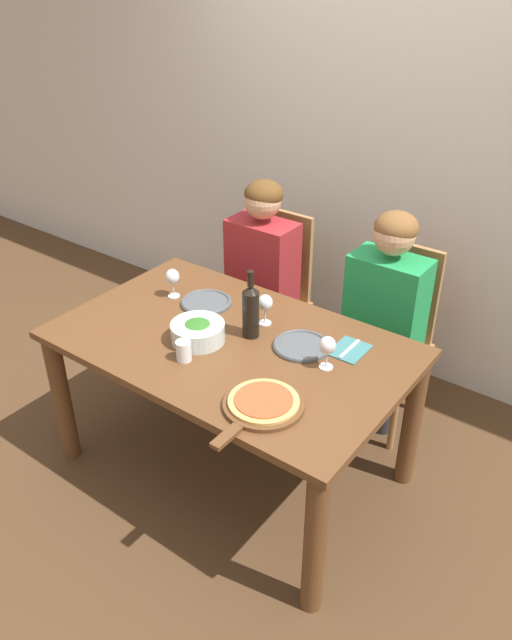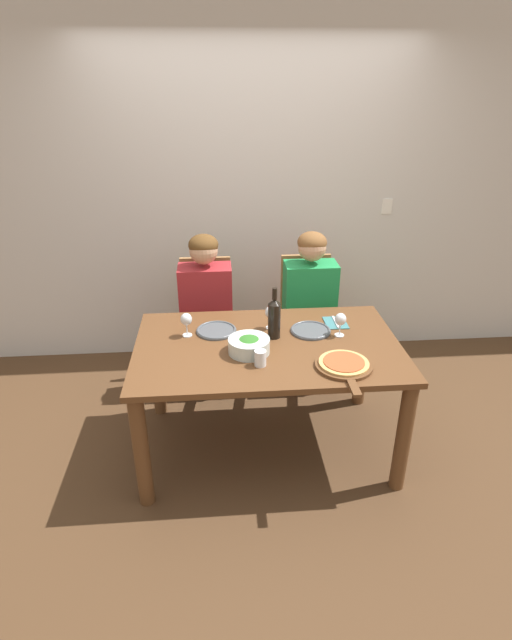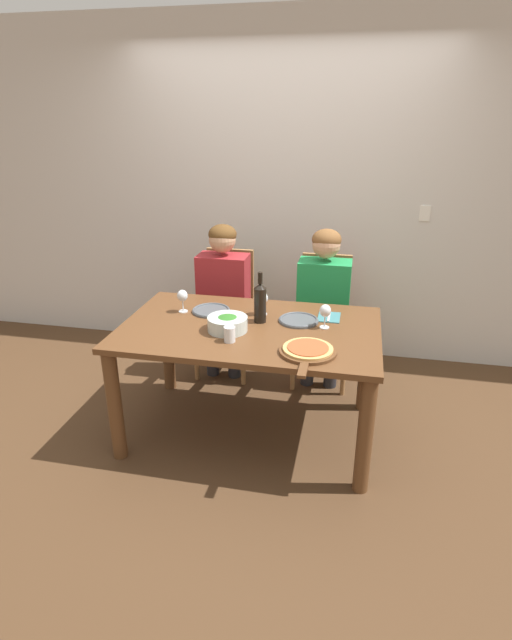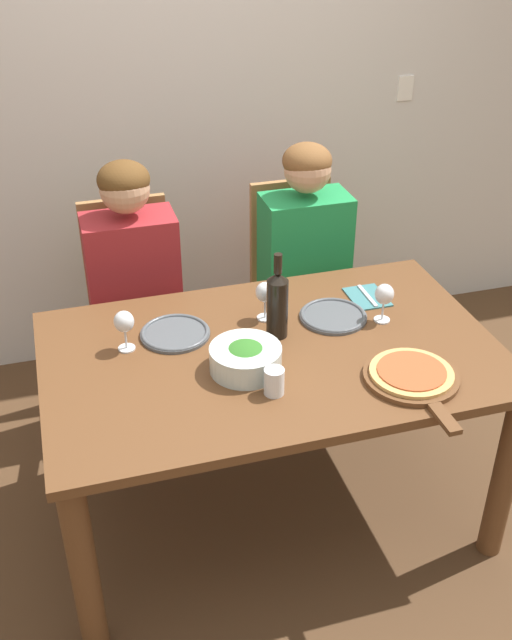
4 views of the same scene
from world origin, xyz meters
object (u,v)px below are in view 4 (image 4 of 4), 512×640
at_px(pizza_on_board, 412,376).
at_px(wine_glass_right, 384,296).
at_px(person_woman, 133,275).
at_px(fork_on_napkin, 367,297).
at_px(chair_right, 296,282).
at_px(dinner_plate_left, 175,333).
at_px(water_tumbler, 274,381).
at_px(wine_glass_left, 124,323).
at_px(person_man, 306,252).
at_px(wine_glass_centre, 265,294).
at_px(chair_left, 134,305).
at_px(dinner_plate_right, 333,316).
at_px(wine_bottle, 277,303).
at_px(broccoli_bowl, 246,358).

relative_size(pizza_on_board, wine_glass_right, 3.02).
height_order(person_woman, fork_on_napkin, person_woman).
distance_m(chair_right, dinner_plate_left, 1.00).
bearing_deg(wine_glass_right, water_tumbler, -149.11).
relative_size(chair_right, pizza_on_board, 2.15).
xyz_separation_m(pizza_on_board, wine_glass_left, (-0.87, 0.45, 0.09)).
relative_size(pizza_on_board, water_tumbler, 5.02).
xyz_separation_m(person_man, wine_glass_centre, (-0.35, -0.53, 0.13)).
xyz_separation_m(chair_left, dinner_plate_right, (0.66, -0.72, 0.25)).
height_order(chair_left, wine_bottle, wine_bottle).
relative_size(person_man, wine_glass_left, 8.05).
distance_m(wine_bottle, wine_glass_left, 0.53).
distance_m(broccoli_bowl, dinner_plate_left, 0.33).
distance_m(chair_left, chair_right, 0.77).
relative_size(broccoli_bowl, water_tumbler, 2.66).
bearing_deg(chair_right, person_man, -90.00).
bearing_deg(wine_glass_right, broccoli_bowl, -164.42).
xyz_separation_m(chair_right, person_man, (-0.00, -0.12, 0.22)).
bearing_deg(chair_left, fork_on_napkin, -36.24).
xyz_separation_m(wine_bottle, wine_glass_centre, (-0.01, 0.12, -0.03)).
bearing_deg(person_woman, dinner_plate_left, -82.64).
distance_m(person_woman, wine_glass_right, 1.07).
bearing_deg(person_woman, pizza_on_board, -53.68).
distance_m(dinner_plate_right, fork_on_napkin, 0.21).
distance_m(chair_right, wine_bottle, 0.93).
height_order(dinner_plate_left, fork_on_napkin, dinner_plate_left).
bearing_deg(dinner_plate_left, person_woman, 97.36).
bearing_deg(wine_bottle, fork_on_napkin, 20.42).
bearing_deg(wine_glass_right, wine_glass_centre, 161.73).
relative_size(pizza_on_board, fork_on_napkin, 2.53).
bearing_deg(broccoli_bowl, dinner_plate_right, 29.38).
xyz_separation_m(person_woman, wine_glass_left, (-0.11, -0.59, 0.13)).
bearing_deg(chair_left, person_man, -8.75).
bearing_deg(water_tumbler, wine_glass_left, 137.29).
bearing_deg(wine_glass_centre, chair_right, 61.62).
height_order(chair_right, person_man, person_man).
distance_m(dinner_plate_left, fork_on_napkin, 0.77).
bearing_deg(wine_glass_centre, wine_glass_left, -173.48).
bearing_deg(wine_glass_right, person_woman, 140.92).
bearing_deg(person_man, pizza_on_board, -90.11).
xyz_separation_m(person_woman, wine_glass_centre, (0.41, -0.53, 0.13)).
distance_m(broccoli_bowl, fork_on_napkin, 0.67).
bearing_deg(wine_bottle, wine_glass_centre, 93.81).
bearing_deg(person_woman, fork_on_napkin, -30.66).
distance_m(person_man, broccoli_bowl, 0.97).
bearing_deg(wine_glass_centre, wine_bottle, -86.19).
xyz_separation_m(wine_glass_right, water_tumbler, (-0.52, -0.31, -0.06)).
xyz_separation_m(pizza_on_board, wine_glass_centre, (-0.35, 0.51, 0.09)).
distance_m(person_man, wine_glass_left, 1.06).
bearing_deg(chair_left, water_tumbler, -74.26).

